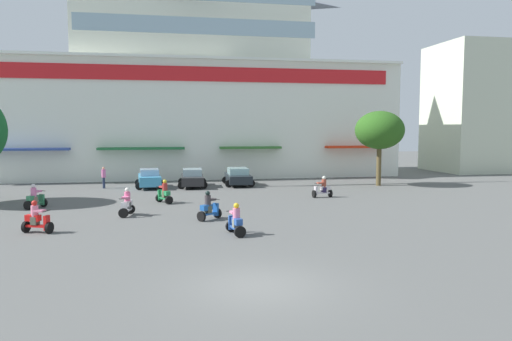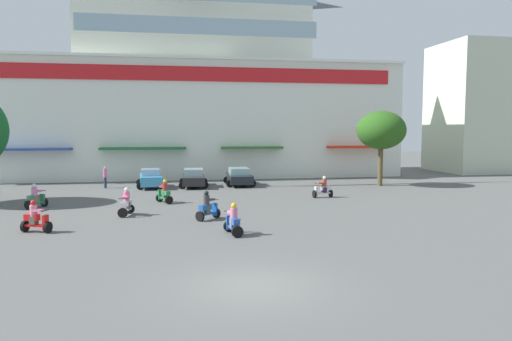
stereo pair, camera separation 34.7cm
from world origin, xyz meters
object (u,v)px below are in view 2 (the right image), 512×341
scooter_rider_4 (208,208)px  scooter_rider_8 (126,204)px  scooter_rider_1 (323,189)px  scooter_rider_6 (233,222)px  scooter_rider_2 (164,193)px  plaza_tree_1 (381,130)px  scooter_rider_3 (36,198)px  parked_car_1 (194,178)px  parked_car_2 (239,176)px  scooter_rider_7 (36,219)px  parked_car_0 (151,178)px  pedestrian_1 (105,176)px

scooter_rider_4 → scooter_rider_8: size_ratio=1.00×
scooter_rider_1 → scooter_rider_6: size_ratio=1.01×
scooter_rider_2 → plaza_tree_1: bearing=19.8°
scooter_rider_2 → scooter_rider_3: size_ratio=1.02×
parked_car_1 → scooter_rider_3: bearing=-137.6°
parked_car_2 → scooter_rider_7: bearing=-125.3°
scooter_rider_3 → scooter_rider_4: scooter_rider_4 is taller
scooter_rider_3 → parked_car_1: bearing=42.4°
scooter_rider_2 → scooter_rider_3: 7.55m
plaza_tree_1 → parked_car_0: bearing=174.2°
parked_car_2 → pedestrian_1: (-10.75, -0.07, 0.24)m
parked_car_1 → scooter_rider_4: size_ratio=2.93×
scooter_rider_1 → parked_car_1: bearing=138.1°
plaza_tree_1 → scooter_rider_1: size_ratio=4.17×
scooter_rider_2 → scooter_rider_4: size_ratio=0.99×
parked_car_2 → scooter_rider_4: size_ratio=2.91×
scooter_rider_1 → scooter_rider_7: (-16.35, -8.39, 0.02)m
scooter_rider_1 → scooter_rider_4: bearing=-141.5°
scooter_rider_1 → scooter_rider_4: scooter_rider_4 is taller
plaza_tree_1 → scooter_rider_4: bearing=-140.7°
scooter_rider_2 → pedestrian_1: (-4.75, 8.54, 0.36)m
parked_car_0 → scooter_rider_4: bearing=-76.1°
scooter_rider_7 → scooter_rider_6: bearing=-13.0°
parked_car_1 → plaza_tree_1: bearing=-7.2°
plaza_tree_1 → scooter_rider_6: plaza_tree_1 is taller
scooter_rider_2 → scooter_rider_4: (2.32, -6.08, 0.01)m
scooter_rider_1 → scooter_rider_2: scooter_rider_2 is taller
scooter_rider_6 → scooter_rider_8: (-5.15, 5.71, 0.03)m
scooter_rider_2 → scooter_rider_3: scooter_rider_2 is taller
scooter_rider_6 → scooter_rider_8: bearing=132.0°
scooter_rider_3 → parked_car_0: bearing=54.4°
parked_car_0 → scooter_rider_8: bearing=-93.5°
pedestrian_1 → scooter_rider_2: bearing=-60.9°
parked_car_2 → scooter_rider_4: bearing=-104.0°
plaza_tree_1 → scooter_rider_8: (-19.41, -10.41, -3.95)m
parked_car_1 → pedestrian_1: size_ratio=2.62×
scooter_rider_4 → pedestrian_1: 16.24m
scooter_rider_4 → scooter_rider_7: (-7.97, -1.72, -0.01)m
plaza_tree_1 → pedestrian_1: 22.59m
plaza_tree_1 → scooter_rider_3: size_ratio=4.18×
parked_car_0 → scooter_rider_8: 12.32m
scooter_rider_4 → parked_car_0: bearing=103.9°
pedestrian_1 → scooter_rider_7: bearing=-93.1°
parked_car_0 → scooter_rider_1: parked_car_0 is taller
parked_car_0 → scooter_rider_7: (-4.44, -15.97, -0.14)m
parked_car_1 → scooter_rider_1: bearing=-41.9°
scooter_rider_1 → scooter_rider_2: size_ratio=0.98×
parked_car_2 → plaza_tree_1: bearing=-11.5°
parked_car_2 → scooter_rider_4: (-3.67, -14.69, -0.11)m
scooter_rider_1 → scooter_rider_3: bearing=-176.1°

